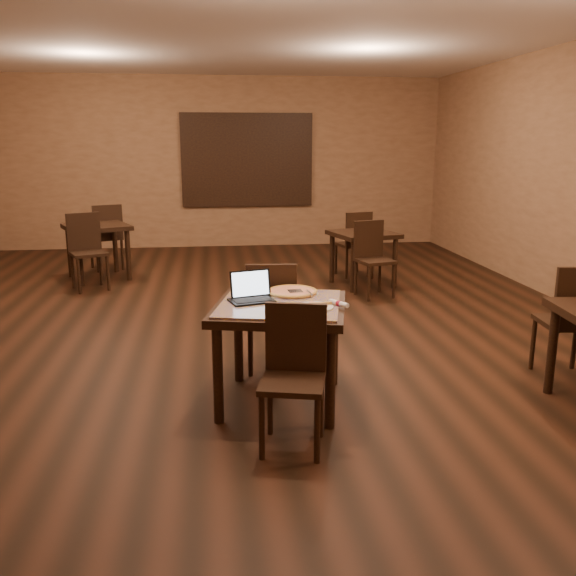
{
  "coord_description": "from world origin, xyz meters",
  "views": [
    {
      "loc": [
        -0.14,
        -6.16,
        1.89
      ],
      "look_at": [
        0.39,
        -1.91,
        0.85
      ],
      "focal_mm": 38.0,
      "sensor_mm": 36.0,
      "label": 1
    }
  ],
  "objects": [
    {
      "name": "pizza_slice",
      "position": [
        0.54,
        -2.17,
        0.79
      ],
      "size": [
        0.21,
        0.21,
        0.02
      ],
      "primitive_type": null,
      "rotation": [
        0.0,
        0.0,
        0.12
      ],
      "color": "beige",
      "rests_on": "plate"
    },
    {
      "name": "other_table_b_chair_far",
      "position": [
        -1.71,
        3.06,
        0.55
      ],
      "size": [
        0.56,
        0.56,
        0.98
      ],
      "rotation": [
        0.0,
        0.0,
        3.56
      ],
      "color": "black",
      "rests_on": "ground"
    },
    {
      "name": "other_table_a_chair_far",
      "position": [
        1.85,
        2.17,
        0.52
      ],
      "size": [
        0.49,
        0.49,
        0.93
      ],
      "rotation": [
        0.0,
        0.0,
        3.4
      ],
      "color": "black",
      "rests_on": "ground"
    },
    {
      "name": "chair_main_far",
      "position": [
        0.32,
        -1.37,
        0.53
      ],
      "size": [
        0.44,
        0.44,
        0.94
      ],
      "rotation": [
        0.0,
        0.0,
        3.07
      ],
      "color": "black",
      "rests_on": "ground"
    },
    {
      "name": "laptop",
      "position": [
        0.12,
        -1.89,
        0.82
      ],
      "size": [
        0.35,
        0.31,
        0.21
      ],
      "rotation": [
        0.0,
        0.0,
        0.28
      ],
      "color": "black",
      "rests_on": "tiled_table"
    },
    {
      "name": "mural",
      "position": [
        0.5,
        4.96,
        1.55
      ],
      "size": [
        2.34,
        0.05,
        1.64
      ],
      "color": "#235183",
      "rests_on": "wall_back"
    },
    {
      "name": "chair_main_near",
      "position": [
        0.34,
        -2.61,
        0.51
      ],
      "size": [
        0.47,
        0.47,
        0.9
      ],
      "rotation": [
        0.0,
        0.0,
        -0.24
      ],
      "color": "black",
      "rests_on": "ground"
    },
    {
      "name": "ceiling",
      "position": [
        0.0,
        0.0,
        3.0
      ],
      "size": [
        8.0,
        10.0,
        0.02
      ],
      "primitive_type": "cube",
      "rotation": [
        3.14,
        0.0,
        0.0
      ],
      "color": "silver",
      "rests_on": "wall_back"
    },
    {
      "name": "ground",
      "position": [
        0.0,
        0.0,
        0.0
      ],
      "size": [
        10.0,
        10.0,
        0.0
      ],
      "primitive_type": "plane",
      "color": "black",
      "rests_on": "ground"
    },
    {
      "name": "wall_back",
      "position": [
        0.0,
        5.0,
        1.5
      ],
      "size": [
        8.0,
        0.02,
        3.0
      ],
      "primitive_type": "cube",
      "color": "#976D4C",
      "rests_on": "ground"
    },
    {
      "name": "napkin_roll",
      "position": [
        0.72,
        -2.13,
        0.78
      ],
      "size": [
        0.12,
        0.16,
        0.04
      ],
      "rotation": [
        0.0,
        0.0,
        0.59
      ],
      "color": "white",
      "rests_on": "tiled_table"
    },
    {
      "name": "pizza_pan",
      "position": [
        0.44,
        -1.75,
        0.77
      ],
      "size": [
        0.39,
        0.39,
        0.01
      ],
      "primitive_type": "cylinder",
      "color": "silver",
      "rests_on": "tiled_table"
    },
    {
      "name": "spatula",
      "position": [
        0.46,
        -1.77,
        0.79
      ],
      "size": [
        0.13,
        0.26,
        0.01
      ],
      "primitive_type": "cube",
      "rotation": [
        0.0,
        0.0,
        0.1
      ],
      "color": "silver",
      "rests_on": "pizza_whole"
    },
    {
      "name": "other_table_a_chair_near",
      "position": [
        1.81,
        1.08,
        0.52
      ],
      "size": [
        0.49,
        0.49,
        0.93
      ],
      "rotation": [
        0.0,
        0.0,
        0.26
      ],
      "color": "black",
      "rests_on": "ground"
    },
    {
      "name": "tiled_table",
      "position": [
        0.32,
        -1.99,
        0.66
      ],
      "size": [
        1.1,
        1.1,
        0.76
      ],
      "rotation": [
        0.0,
        0.0,
        -0.23
      ],
      "color": "black",
      "rests_on": "ground"
    },
    {
      "name": "pizza_whole",
      "position": [
        0.44,
        -1.75,
        0.78
      ],
      "size": [
        0.38,
        0.38,
        0.03
      ],
      "color": "beige",
      "rests_on": "pizza_pan"
    },
    {
      "name": "other_table_b",
      "position": [
        -1.74,
        2.48,
        0.63
      ],
      "size": [
        1.07,
        1.07,
        0.76
      ],
      "rotation": [
        0.0,
        0.0,
        0.41
      ],
      "color": "black",
      "rests_on": "ground"
    },
    {
      "name": "other_table_c_chair_far",
      "position": [
        2.66,
        -1.86,
        0.54
      ],
      "size": [
        0.45,
        0.45,
        0.96
      ],
      "rotation": [
        0.0,
        0.0,
        3.05
      ],
      "color": "black",
      "rests_on": "ground"
    },
    {
      "name": "other_table_a",
      "position": [
        1.83,
        1.62,
        0.6
      ],
      "size": [
        0.94,
        0.94,
        0.72
      ],
      "rotation": [
        0.0,
        0.0,
        0.26
      ],
      "color": "black",
      "rests_on": "ground"
    },
    {
      "name": "wall_front",
      "position": [
        0.0,
        -5.0,
        1.5
      ],
      "size": [
        8.0,
        0.02,
        3.0
      ],
      "primitive_type": "cube",
      "color": "#976D4C",
      "rests_on": "ground"
    },
    {
      "name": "other_table_b_chair_near",
      "position": [
        -1.78,
        1.9,
        0.55
      ],
      "size": [
        0.56,
        0.56,
        0.98
      ],
      "rotation": [
        0.0,
        0.0,
        0.41
      ],
      "color": "black",
      "rests_on": "ground"
    },
    {
      "name": "plate",
      "position": [
        0.54,
        -2.17,
        0.77
      ],
      "size": [
        0.26,
        0.26,
        0.01
      ],
      "primitive_type": "cylinder",
      "color": "white",
      "rests_on": "tiled_table"
    }
  ]
}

